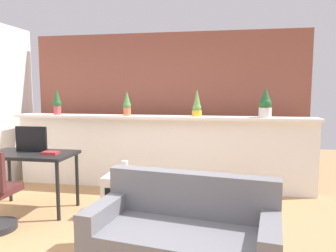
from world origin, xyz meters
The scene contains 14 objects.
ground_plane centered at (0.00, 0.00, 0.00)m, with size 12.00×12.00×0.00m, color tan.
divider_wall centered at (0.00, 2.00, 0.55)m, with size 4.66×0.16×1.11m, color white.
plant_shelf centered at (0.00, 1.96, 1.13)m, with size 4.66×0.37×0.04m, color white.
brick_wall_behind centered at (0.00, 2.60, 1.25)m, with size 4.66×0.10×2.50m, color brown.
potted_plant_0 centered at (-1.66, 1.93, 1.36)m, with size 0.13×0.13×0.42m.
potted_plant_1 centered at (-0.49, 1.94, 1.32)m, with size 0.12×0.12×0.38m.
potted_plant_2 centered at (0.58, 1.98, 1.32)m, with size 0.15×0.15×0.41m.
potted_plant_3 centered at (1.57, 1.94, 1.35)m, with size 0.18×0.18×0.43m.
desk centered at (-1.42, 0.81, 0.67)m, with size 1.10×0.60×0.75m.
tv_monitor centered at (-1.45, 0.89, 0.91)m, with size 0.42×0.04×0.33m, color black.
side_cube_shelf centered at (-0.24, 0.87, 0.25)m, with size 0.40×0.41×0.50m.
vase_on_shelf centered at (-0.18, 0.83, 0.60)m, with size 0.08×0.08×0.19m, color silver.
book_on_desk centered at (-1.11, 0.75, 0.77)m, with size 0.19×0.12×0.04m, color #B22D33.
couch centered at (0.67, -0.25, 0.28)m, with size 1.65×0.98×0.80m.
Camera 1 is at (1.00, -2.82, 1.54)m, focal length 34.24 mm.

